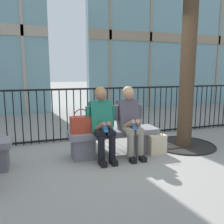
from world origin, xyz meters
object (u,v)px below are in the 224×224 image
(seated_person_with_phone, at_px, (102,121))
(shopping_bag, at_px, (157,144))
(stone_bench, at_px, (114,139))
(seated_person_companion, at_px, (130,119))
(handbag_on_bench, at_px, (81,124))

(seated_person_with_phone, distance_m, shopping_bag, 1.09)
(stone_bench, distance_m, seated_person_with_phone, 0.47)
(stone_bench, xyz_separation_m, seated_person_with_phone, (-0.25, -0.13, 0.38))
(seated_person_companion, relative_size, shopping_bag, 2.71)
(stone_bench, relative_size, seated_person_companion, 1.32)
(seated_person_with_phone, xyz_separation_m, handbag_on_bench, (-0.33, 0.12, -0.06))
(handbag_on_bench, xyz_separation_m, shopping_bag, (1.31, -0.24, -0.41))
(seated_person_companion, distance_m, handbag_on_bench, 0.84)
(shopping_bag, bearing_deg, seated_person_with_phone, 172.66)
(stone_bench, height_order, seated_person_with_phone, seated_person_with_phone)
(stone_bench, xyz_separation_m, shopping_bag, (0.73, -0.25, -0.09))
(seated_person_companion, bearing_deg, handbag_on_bench, 171.86)
(seated_person_with_phone, bearing_deg, stone_bench, 27.24)
(stone_bench, xyz_separation_m, seated_person_companion, (0.25, -0.13, 0.38))
(seated_person_with_phone, relative_size, shopping_bag, 2.71)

